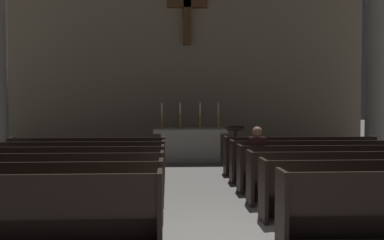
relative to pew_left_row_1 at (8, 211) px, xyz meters
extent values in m
cube|color=black|center=(0.00, 0.04, -0.05)|extent=(3.65, 0.40, 0.05)
cube|color=black|center=(0.00, -0.19, 0.22)|extent=(3.65, 0.05, 0.50)
cube|color=black|center=(0.00, 0.22, -0.28)|extent=(3.65, 0.04, 0.40)
cube|color=black|center=(1.86, 0.02, 0.00)|extent=(0.06, 0.50, 0.95)
cube|color=black|center=(0.00, 1.16, -0.05)|extent=(3.65, 0.40, 0.05)
cube|color=black|center=(0.00, 0.94, 0.22)|extent=(3.65, 0.05, 0.50)
cube|color=black|center=(0.00, 1.34, -0.28)|extent=(3.65, 0.04, 0.40)
cube|color=black|center=(1.86, 1.14, 0.00)|extent=(0.06, 0.50, 0.95)
cube|color=black|center=(0.00, 2.28, -0.05)|extent=(3.65, 0.40, 0.05)
cube|color=black|center=(0.00, 2.06, 0.22)|extent=(3.65, 0.05, 0.50)
cube|color=black|center=(0.00, 2.46, -0.28)|extent=(3.65, 0.04, 0.40)
cube|color=black|center=(1.86, 2.26, 0.00)|extent=(0.06, 0.50, 0.95)
cube|color=black|center=(0.00, 3.40, -0.05)|extent=(3.65, 0.40, 0.05)
cube|color=black|center=(0.00, 3.18, 0.22)|extent=(3.65, 0.05, 0.50)
cube|color=black|center=(0.00, 3.58, -0.28)|extent=(3.65, 0.04, 0.40)
cube|color=black|center=(1.86, 3.38, 0.00)|extent=(0.06, 0.50, 0.95)
cube|color=black|center=(0.00, 4.52, -0.05)|extent=(3.65, 0.40, 0.05)
cube|color=black|center=(0.00, 4.30, 0.22)|extent=(3.65, 0.05, 0.50)
cube|color=black|center=(0.00, 4.70, -0.28)|extent=(3.65, 0.04, 0.40)
cube|color=black|center=(1.86, 4.50, 0.00)|extent=(0.06, 0.50, 0.95)
cube|color=black|center=(0.00, 5.64, -0.05)|extent=(3.65, 0.40, 0.05)
cube|color=black|center=(0.00, 5.42, 0.22)|extent=(3.65, 0.05, 0.50)
cube|color=black|center=(0.00, 5.82, -0.28)|extent=(3.65, 0.04, 0.40)
cube|color=black|center=(1.86, 5.62, 0.00)|extent=(0.06, 0.50, 0.95)
cube|color=black|center=(-1.86, 5.62, 0.00)|extent=(0.06, 0.50, 0.95)
cube|color=black|center=(3.40, 0.02, 0.00)|extent=(0.06, 0.50, 0.95)
cube|color=black|center=(5.25, 1.16, -0.05)|extent=(3.65, 0.40, 0.05)
cube|color=black|center=(5.25, 1.34, -0.28)|extent=(3.65, 0.04, 0.40)
cube|color=black|center=(3.40, 1.14, 0.00)|extent=(0.06, 0.50, 0.95)
cube|color=black|center=(5.25, 2.28, -0.05)|extent=(3.65, 0.40, 0.05)
cube|color=black|center=(5.25, 2.06, 0.22)|extent=(3.65, 0.05, 0.50)
cube|color=black|center=(5.25, 2.46, -0.28)|extent=(3.65, 0.04, 0.40)
cube|color=black|center=(3.40, 2.26, 0.00)|extent=(0.06, 0.50, 0.95)
cube|color=black|center=(5.25, 3.40, -0.05)|extent=(3.65, 0.40, 0.05)
cube|color=black|center=(5.25, 3.18, 0.22)|extent=(3.65, 0.05, 0.50)
cube|color=black|center=(5.25, 3.58, -0.28)|extent=(3.65, 0.04, 0.40)
cube|color=black|center=(3.40, 3.38, 0.00)|extent=(0.06, 0.50, 0.95)
cube|color=black|center=(5.25, 4.52, -0.05)|extent=(3.65, 0.40, 0.05)
cube|color=black|center=(5.25, 4.30, 0.22)|extent=(3.65, 0.05, 0.50)
cube|color=black|center=(5.25, 4.70, -0.28)|extent=(3.65, 0.04, 0.40)
cube|color=black|center=(3.40, 4.50, 0.00)|extent=(0.06, 0.50, 0.95)
cube|color=black|center=(5.25, 5.64, -0.05)|extent=(3.65, 0.40, 0.05)
cube|color=black|center=(5.25, 5.42, 0.22)|extent=(3.65, 0.05, 0.50)
cube|color=black|center=(5.25, 5.82, -0.28)|extent=(3.65, 0.04, 0.40)
cube|color=black|center=(3.40, 5.62, 0.00)|extent=(0.06, 0.50, 0.95)
cube|color=black|center=(7.11, 5.62, 0.00)|extent=(0.06, 0.50, 0.95)
cube|color=#9E998E|center=(8.26, 7.77, -0.38)|extent=(0.98, 0.98, 0.20)
cylinder|color=#9E998E|center=(8.26, 7.77, 3.22)|extent=(0.70, 0.70, 7.41)
cube|color=#BCB7AD|center=(2.63, 8.05, -0.04)|extent=(1.76, 0.72, 0.88)
cube|color=#BCB7AD|center=(2.63, 8.05, 0.46)|extent=(2.20, 0.90, 0.12)
cube|color=silver|center=(2.63, 8.05, 0.53)|extent=(2.09, 0.86, 0.01)
cylinder|color=#B79338|center=(1.78, 8.05, 0.54)|extent=(0.16, 0.16, 0.02)
cylinder|color=#B79338|center=(1.78, 8.05, 0.75)|extent=(0.07, 0.07, 0.43)
cylinder|color=silver|center=(1.78, 8.05, 1.14)|extent=(0.04, 0.04, 0.35)
cylinder|color=#B79338|center=(2.33, 8.05, 0.54)|extent=(0.16, 0.16, 0.02)
cylinder|color=#B79338|center=(2.33, 8.05, 0.75)|extent=(0.07, 0.07, 0.43)
cylinder|color=silver|center=(2.33, 8.05, 1.14)|extent=(0.04, 0.04, 0.35)
cylinder|color=#B79338|center=(2.93, 8.05, 0.54)|extent=(0.16, 0.16, 0.02)
cylinder|color=#B79338|center=(2.93, 8.05, 0.75)|extent=(0.07, 0.07, 0.43)
cylinder|color=silver|center=(2.93, 8.05, 1.14)|extent=(0.04, 0.04, 0.35)
cylinder|color=#B79338|center=(3.48, 8.05, 0.54)|extent=(0.16, 0.16, 0.02)
cylinder|color=#B79338|center=(3.48, 8.05, 0.75)|extent=(0.07, 0.07, 0.43)
cylinder|color=silver|center=(3.48, 8.05, 1.14)|extent=(0.04, 0.04, 0.35)
cube|color=gray|center=(2.63, 10.35, 3.93)|extent=(12.38, 0.25, 8.81)
cube|color=brown|center=(2.63, 10.10, 4.37)|extent=(0.26, 0.26, 2.15)
cube|color=brown|center=(2.63, 10.10, 4.69)|extent=(1.38, 0.26, 0.26)
cylinder|color=black|center=(3.83, 6.85, -0.46)|extent=(0.36, 0.36, 0.04)
cylinder|color=black|center=(3.83, 6.85, 0.05)|extent=(0.10, 0.10, 1.05)
cube|color=black|center=(3.83, 6.85, 0.60)|extent=(0.44, 0.31, 0.15)
cube|color=#26262B|center=(3.73, 3.58, -0.25)|extent=(0.24, 0.14, 0.45)
cube|color=#26262B|center=(3.73, 3.45, 0.03)|extent=(0.28, 0.36, 0.12)
cube|color=#381919|center=(3.73, 3.32, 0.36)|extent=(0.32, 0.20, 0.54)
sphere|color=#9E7051|center=(3.73, 3.32, 0.74)|extent=(0.20, 0.20, 0.20)
camera|label=1|loc=(1.96, -5.62, 1.32)|focal=42.64mm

